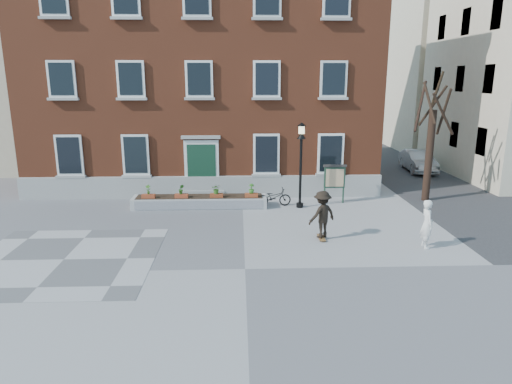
{
  "coord_description": "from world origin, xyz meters",
  "views": [
    {
      "loc": [
        -0.17,
        -13.35,
        5.85
      ],
      "look_at": [
        0.5,
        4.0,
        1.5
      ],
      "focal_mm": 32.0,
      "sensor_mm": 36.0,
      "label": 1
    }
  ],
  "objects_px": {
    "bicycle": "(274,197)",
    "lamp_post": "(301,153)",
    "parked_car": "(418,161)",
    "skateboarder": "(322,214)",
    "bystander": "(427,224)",
    "notice_board": "(335,177)"
  },
  "relations": [
    {
      "from": "parked_car",
      "to": "lamp_post",
      "type": "distance_m",
      "value": 12.03
    },
    {
      "from": "bystander",
      "to": "lamp_post",
      "type": "relative_size",
      "value": 0.44
    },
    {
      "from": "lamp_post",
      "to": "skateboarder",
      "type": "relative_size",
      "value": 2.12
    },
    {
      "from": "parked_car",
      "to": "lamp_post",
      "type": "xyz_separation_m",
      "value": [
        -8.7,
        -8.1,
        1.86
      ]
    },
    {
      "from": "bicycle",
      "to": "lamp_post",
      "type": "xyz_separation_m",
      "value": [
        1.2,
        -0.27,
        2.11
      ]
    },
    {
      "from": "parked_car",
      "to": "bystander",
      "type": "relative_size",
      "value": 2.37
    },
    {
      "from": "parked_car",
      "to": "skateboarder",
      "type": "height_order",
      "value": "skateboarder"
    },
    {
      "from": "parked_car",
      "to": "lamp_post",
      "type": "relative_size",
      "value": 1.05
    },
    {
      "from": "bicycle",
      "to": "lamp_post",
      "type": "distance_m",
      "value": 2.44
    },
    {
      "from": "bicycle",
      "to": "skateboarder",
      "type": "height_order",
      "value": "skateboarder"
    },
    {
      "from": "parked_car",
      "to": "notice_board",
      "type": "height_order",
      "value": "notice_board"
    },
    {
      "from": "skateboarder",
      "to": "bystander",
      "type": "bearing_deg",
      "value": -15.81
    },
    {
      "from": "bystander",
      "to": "notice_board",
      "type": "distance_m",
      "value": 6.36
    },
    {
      "from": "parked_car",
      "to": "notice_board",
      "type": "bearing_deg",
      "value": -128.68
    },
    {
      "from": "parked_car",
      "to": "notice_board",
      "type": "relative_size",
      "value": 2.21
    },
    {
      "from": "bicycle",
      "to": "lamp_post",
      "type": "bearing_deg",
      "value": -108.73
    },
    {
      "from": "parked_car",
      "to": "bicycle",
      "type": "bearing_deg",
      "value": -137.11
    },
    {
      "from": "notice_board",
      "to": "skateboarder",
      "type": "bearing_deg",
      "value": -106.57
    },
    {
      "from": "lamp_post",
      "to": "skateboarder",
      "type": "height_order",
      "value": "lamp_post"
    },
    {
      "from": "skateboarder",
      "to": "lamp_post",
      "type": "bearing_deg",
      "value": 93.17
    },
    {
      "from": "bystander",
      "to": "skateboarder",
      "type": "distance_m",
      "value": 3.67
    },
    {
      "from": "notice_board",
      "to": "skateboarder",
      "type": "xyz_separation_m",
      "value": [
        -1.49,
        -5.01,
        -0.3
      ]
    }
  ]
}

